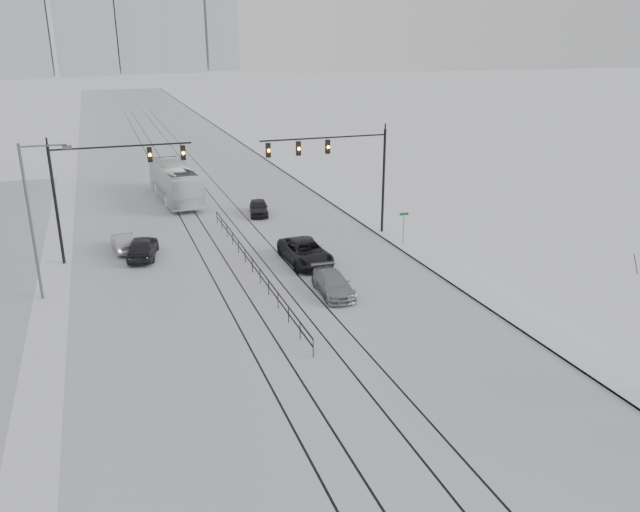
{
  "coord_description": "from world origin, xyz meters",
  "views": [
    {
      "loc": [
        -8.54,
        -6.85,
        14.33
      ],
      "look_at": [
        2.13,
        23.0,
        3.2
      ],
      "focal_mm": 35.0,
      "sensor_mm": 36.0,
      "label": 1
    }
  ],
  "objects": [
    {
      "name": "street_light_west",
      "position": [
        -12.2,
        30.0,
        5.21
      ],
      "size": [
        2.73,
        0.25,
        9.0
      ],
      "color": "#595B60",
      "rests_on": "ground"
    },
    {
      "name": "sedan_sb_outer",
      "position": [
        -7.55,
        37.34,
        0.64
      ],
      "size": [
        1.72,
        4.0,
        1.28
      ],
      "primitive_type": "imported",
      "rotation": [
        0.0,
        0.0,
        3.24
      ],
      "color": "#9C9EA3",
      "rests_on": "ground"
    },
    {
      "name": "median_fence",
      "position": [
        0.0,
        30.0,
        0.53
      ],
      "size": [
        0.06,
        24.0,
        1.0
      ],
      "color": "black",
      "rests_on": "ground"
    },
    {
      "name": "curb",
      "position": [
        11.05,
        60.0,
        0.06
      ],
      "size": [
        0.1,
        260.0,
        0.12
      ],
      "primitive_type": "cube",
      "color": "gray",
      "rests_on": "ground"
    },
    {
      "name": "road",
      "position": [
        0.0,
        60.0,
        0.01
      ],
      "size": [
        22.0,
        260.0,
        0.02
      ],
      "primitive_type": "cube",
      "color": "silver",
      "rests_on": "ground"
    },
    {
      "name": "tram_rails",
      "position": [
        -0.0,
        40.0,
        0.02
      ],
      "size": [
        5.3,
        180.0,
        0.01
      ],
      "color": "black",
      "rests_on": "ground"
    },
    {
      "name": "traffic_mast_nw",
      "position": [
        -8.52,
        36.0,
        5.57
      ],
      "size": [
        9.1,
        0.37,
        8.0
      ],
      "color": "black",
      "rests_on": "ground"
    },
    {
      "name": "box_truck",
      "position": [
        -2.12,
        50.93,
        1.67
      ],
      "size": [
        3.58,
        12.16,
        3.34
      ],
      "primitive_type": "imported",
      "rotation": [
        0.0,
        0.0,
        3.21
      ],
      "color": "white",
      "rests_on": "ground"
    },
    {
      "name": "street_sign",
      "position": [
        11.8,
        32.0,
        1.61
      ],
      "size": [
        0.7,
        0.06,
        2.4
      ],
      "color": "#595B60",
      "rests_on": "ground"
    },
    {
      "name": "sedan_sb_inner",
      "position": [
        -6.39,
        35.33,
        0.78
      ],
      "size": [
        2.7,
        4.83,
        1.55
      ],
      "primitive_type": "imported",
      "rotation": [
        0.0,
        0.0,
        2.94
      ],
      "color": "black",
      "rests_on": "ground"
    },
    {
      "name": "sidewalk_east",
      "position": [
        13.5,
        60.0,
        0.08
      ],
      "size": [
        5.0,
        260.0,
        0.16
      ],
      "primitive_type": "cube",
      "color": "white",
      "rests_on": "ground"
    },
    {
      "name": "sedan_nb_front",
      "position": [
        3.79,
        30.54,
        0.77
      ],
      "size": [
        2.66,
        5.59,
        1.54
      ],
      "primitive_type": "imported",
      "rotation": [
        0.0,
        0.0,
        0.02
      ],
      "color": "black",
      "rests_on": "ground"
    },
    {
      "name": "traffic_mast_ne",
      "position": [
        8.15,
        34.99,
        5.76
      ],
      "size": [
        9.6,
        0.37,
        8.0
      ],
      "color": "black",
      "rests_on": "ground"
    },
    {
      "name": "sedan_nb_far",
      "position": [
        3.84,
        43.32,
        0.65
      ],
      "size": [
        2.29,
        4.05,
        1.3
      ],
      "primitive_type": "imported",
      "rotation": [
        0.0,
        0.0,
        -0.21
      ],
      "color": "black",
      "rests_on": "ground"
    },
    {
      "name": "sedan_nb_right",
      "position": [
        3.63,
        24.93,
        0.63
      ],
      "size": [
        2.02,
        4.47,
        1.27
      ],
      "primitive_type": "imported",
      "rotation": [
        0.0,
        0.0,
        -0.06
      ],
      "color": "gray",
      "rests_on": "ground"
    }
  ]
}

